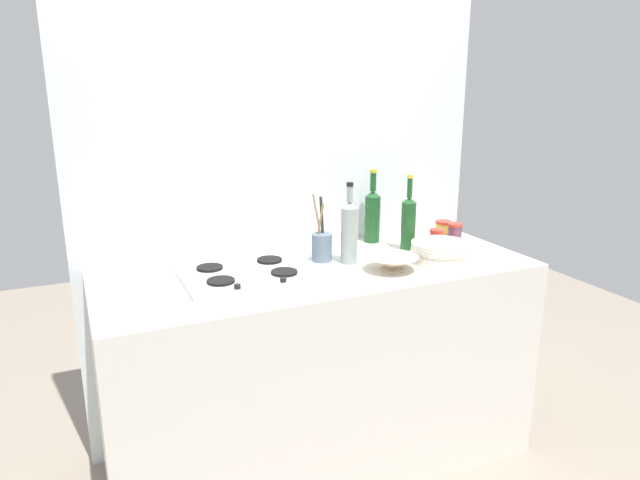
# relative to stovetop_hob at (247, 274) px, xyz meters

# --- Properties ---
(ground_plane) EXTENTS (6.00, 6.00, 0.00)m
(ground_plane) POSITION_rel_stovetop_hob_xyz_m (0.31, -0.01, -0.91)
(ground_plane) COLOR gray
(ground_plane) RESTS_ON ground
(counter_block) EXTENTS (1.80, 0.70, 0.90)m
(counter_block) POSITION_rel_stovetop_hob_xyz_m (0.31, -0.01, -0.46)
(counter_block) COLOR silver
(counter_block) RESTS_ON ground
(backsplash_panel) EXTENTS (1.90, 0.06, 2.43)m
(backsplash_panel) POSITION_rel_stovetop_hob_xyz_m (0.31, 0.37, 0.30)
(backsplash_panel) COLOR silver
(backsplash_panel) RESTS_ON ground
(stovetop_hob) EXTENTS (0.50, 0.38, 0.04)m
(stovetop_hob) POSITION_rel_stovetop_hob_xyz_m (0.00, 0.00, 0.00)
(stovetop_hob) COLOR #B2B2B7
(stovetop_hob) RESTS_ON counter_block
(plate_stack) EXTENTS (0.26, 0.26, 0.08)m
(plate_stack) POSITION_rel_stovetop_hob_xyz_m (0.82, -0.14, 0.03)
(plate_stack) COLOR silver
(plate_stack) RESTS_ON counter_block
(wine_bottle_leftmost) EXTENTS (0.07, 0.07, 0.35)m
(wine_bottle_leftmost) POSITION_rel_stovetop_hob_xyz_m (0.78, 0.06, 0.12)
(wine_bottle_leftmost) COLOR #19471E
(wine_bottle_leftmost) RESTS_ON counter_block
(wine_bottle_mid_left) EXTENTS (0.07, 0.07, 0.35)m
(wine_bottle_mid_left) POSITION_rel_stovetop_hob_xyz_m (0.70, 0.25, 0.12)
(wine_bottle_mid_left) COLOR #19471E
(wine_bottle_mid_left) RESTS_ON counter_block
(wine_bottle_mid_right) EXTENTS (0.07, 0.07, 0.35)m
(wine_bottle_mid_right) POSITION_rel_stovetop_hob_xyz_m (0.45, 0.00, 0.13)
(wine_bottle_mid_right) COLOR gray
(wine_bottle_mid_right) RESTS_ON counter_block
(mixing_bowl) EXTENTS (0.22, 0.22, 0.06)m
(mixing_bowl) POSITION_rel_stovetop_hob_xyz_m (0.56, -0.17, 0.02)
(mixing_bowl) COLOR beige
(mixing_bowl) RESTS_ON counter_block
(utensil_crock) EXTENTS (0.09, 0.09, 0.29)m
(utensil_crock) POSITION_rel_stovetop_hob_xyz_m (0.36, 0.07, 0.05)
(utensil_crock) COLOR slate
(utensil_crock) RESTS_ON counter_block
(condiment_jar_front) EXTENTS (0.07, 0.07, 0.10)m
(condiment_jar_front) POSITION_rel_stovetop_hob_xyz_m (1.04, 0.06, 0.04)
(condiment_jar_front) COLOR #66384C
(condiment_jar_front) RESTS_ON counter_block
(condiment_jar_rear) EXTENTS (0.08, 0.08, 0.09)m
(condiment_jar_rear) POSITION_rel_stovetop_hob_xyz_m (1.04, 0.16, 0.03)
(condiment_jar_rear) COLOR gold
(condiment_jar_rear) RESTS_ON counter_block
(condiment_jar_spare) EXTENTS (0.07, 0.07, 0.08)m
(condiment_jar_spare) POSITION_rel_stovetop_hob_xyz_m (0.94, 0.06, 0.03)
(condiment_jar_spare) COLOR #C64C2D
(condiment_jar_spare) RESTS_ON counter_block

